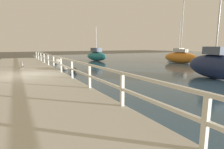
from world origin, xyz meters
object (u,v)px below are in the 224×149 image
(sailboat_teal, at_px, (96,56))
(sailboat_orange, at_px, (180,57))
(sailboat_navy, at_px, (214,65))
(sailboat_gray, at_px, (178,55))
(mooring_bollard, at_px, (22,65))

(sailboat_teal, height_order, sailboat_orange, sailboat_orange)
(sailboat_teal, relative_size, sailboat_orange, 0.63)
(sailboat_teal, distance_m, sailboat_orange, 11.28)
(sailboat_navy, bearing_deg, sailboat_gray, 60.46)
(sailboat_navy, distance_m, sailboat_orange, 10.68)
(sailboat_orange, bearing_deg, mooring_bollard, 159.90)
(sailboat_navy, relative_size, sailboat_orange, 0.91)
(sailboat_gray, distance_m, sailboat_navy, 16.65)
(sailboat_gray, bearing_deg, sailboat_navy, -125.87)
(sailboat_gray, xyz_separation_m, sailboat_orange, (-4.41, -4.09, 0.09))
(sailboat_teal, bearing_deg, sailboat_orange, -59.64)
(sailboat_teal, relative_size, sailboat_navy, 0.69)
(sailboat_navy, bearing_deg, mooring_bollard, 149.76)
(mooring_bollard, relative_size, sailboat_gray, 0.10)
(mooring_bollard, height_order, sailboat_gray, sailboat_gray)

